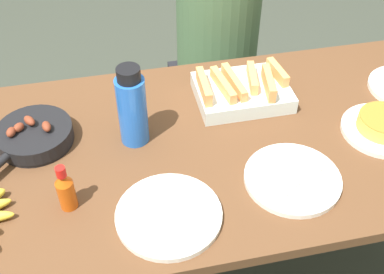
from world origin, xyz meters
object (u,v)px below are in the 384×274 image
object	(u,v)px
hot_sauce_bottle	(66,190)
empty_plate_far_right	(292,179)
skillet	(33,136)
water_bottle	(132,108)
empty_plate_far_left	(169,215)
melon_tray	(242,90)
frittata_plate_center	(383,126)
person_figure	(216,76)

from	to	relation	value
hot_sauce_bottle	empty_plate_far_right	bearing A→B (deg)	-3.91
skillet	water_bottle	distance (m)	0.30
empty_plate_far_right	water_bottle	world-z (taller)	water_bottle
skillet	empty_plate_far_left	xyz separation A→B (m)	(0.33, -0.34, -0.02)
empty_plate_far_right	hot_sauce_bottle	distance (m)	0.59
water_bottle	melon_tray	bearing A→B (deg)	17.98
water_bottle	hot_sauce_bottle	distance (m)	0.29
water_bottle	hot_sauce_bottle	size ratio (longest dim) A/B	1.78
empty_plate_far_right	hot_sauce_bottle	world-z (taller)	hot_sauce_bottle
frittata_plate_center	empty_plate_far_right	distance (m)	0.35
melon_tray	skillet	bearing A→B (deg)	-173.41
empty_plate_far_left	person_figure	xyz separation A→B (m)	(0.36, 0.91, -0.27)
skillet	empty_plate_far_right	xyz separation A→B (m)	(0.68, -0.29, -0.02)
melon_tray	empty_plate_far_left	size ratio (longest dim) A/B	1.09
empty_plate_far_left	melon_tray	bearing A→B (deg)	53.38
melon_tray	skillet	size ratio (longest dim) A/B	0.92
skillet	empty_plate_far_left	bearing A→B (deg)	83.92
melon_tray	water_bottle	size ratio (longest dim) A/B	1.17
empty_plate_far_right	melon_tray	bearing A→B (deg)	95.05
empty_plate_far_right	person_figure	xyz separation A→B (m)	(0.02, 0.86, -0.27)
water_bottle	person_figure	size ratio (longest dim) A/B	0.20
empty_plate_far_left	empty_plate_far_right	world-z (taller)	same
empty_plate_far_left	empty_plate_far_right	distance (m)	0.35
melon_tray	empty_plate_far_right	bearing A→B (deg)	-84.95
melon_tray	water_bottle	bearing A→B (deg)	-162.02
skillet	frittata_plate_center	xyz separation A→B (m)	(1.00, -0.17, -0.00)
frittata_plate_center	empty_plate_far_left	distance (m)	0.69
water_bottle	person_figure	bearing A→B (deg)	56.33
melon_tray	hot_sauce_bottle	distance (m)	0.64
empty_plate_far_right	person_figure	bearing A→B (deg)	88.83
water_bottle	frittata_plate_center	bearing A→B (deg)	-9.88
melon_tray	frittata_plate_center	xyz separation A→B (m)	(0.36, -0.24, -0.01)
empty_plate_far_left	empty_plate_far_right	size ratio (longest dim) A/B	1.03
melon_tray	skillet	distance (m)	0.65
frittata_plate_center	water_bottle	world-z (taller)	water_bottle
water_bottle	empty_plate_far_left	bearing A→B (deg)	-81.45
frittata_plate_center	water_bottle	xyz separation A→B (m)	(-0.72, 0.12, 0.09)
melon_tray	hot_sauce_bottle	world-z (taller)	hot_sauce_bottle
skillet	frittata_plate_center	bearing A→B (deg)	120.54
empty_plate_far_left	hot_sauce_bottle	size ratio (longest dim) A/B	1.92
frittata_plate_center	hot_sauce_bottle	distance (m)	0.92
melon_tray	skillet	world-z (taller)	melon_tray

